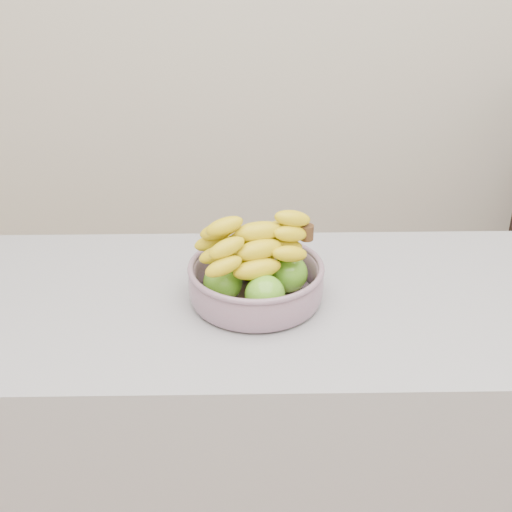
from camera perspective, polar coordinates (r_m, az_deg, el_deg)
The scene contains 2 objects.
counter at distance 1.75m, azimuth 6.17°, elevation -15.99°, with size 2.00×0.60×0.90m, color #929299.
fruit_bowl at distance 1.43m, azimuth -0.01°, elevation -1.62°, with size 0.27×0.27×0.17m.
Camera 1 is at (-0.20, -0.66, 1.67)m, focal length 50.00 mm.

